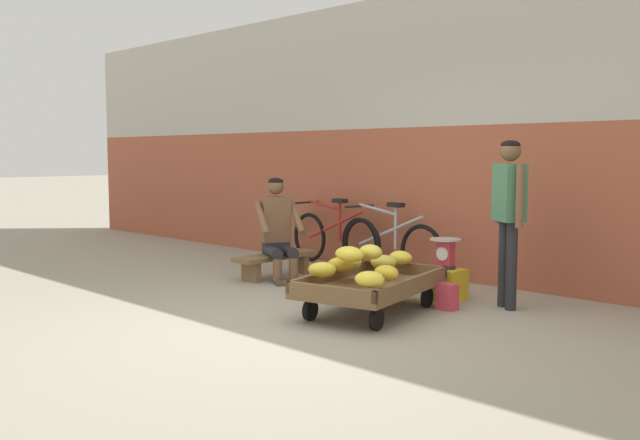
% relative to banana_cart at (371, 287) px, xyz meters
% --- Properties ---
extents(ground_plane, '(80.00, 80.00, 0.00)m').
position_rel_banana_cart_xyz_m(ground_plane, '(-0.12, -0.82, -0.24)').
color(ground_plane, gray).
extents(back_wall, '(16.00, 0.30, 3.26)m').
position_rel_banana_cart_xyz_m(back_wall, '(-0.12, 2.05, 1.39)').
color(back_wall, '#A35138').
rests_on(back_wall, ground).
extents(banana_cart, '(1.13, 1.59, 0.36)m').
position_rel_banana_cart_xyz_m(banana_cart, '(0.00, 0.00, 0.00)').
color(banana_cart, brown).
rests_on(banana_cart, ground).
extents(banana_pile, '(1.12, 1.31, 0.26)m').
position_rel_banana_cart_xyz_m(banana_pile, '(-0.06, -0.04, 0.22)').
color(banana_pile, gold).
rests_on(banana_pile, banana_cart).
extents(low_bench, '(0.35, 1.11, 0.27)m').
position_rel_banana_cart_xyz_m(low_bench, '(-1.97, 0.63, -0.04)').
color(low_bench, brown).
rests_on(low_bench, ground).
extents(vendor_seated, '(0.74, 0.64, 1.14)m').
position_rel_banana_cart_xyz_m(vendor_seated, '(-1.89, 0.59, 0.33)').
color(vendor_seated, brown).
rests_on(vendor_seated, ground).
extents(plastic_crate, '(0.36, 0.28, 0.30)m').
position_rel_banana_cart_xyz_m(plastic_crate, '(0.11, 0.98, -0.09)').
color(plastic_crate, gold).
rests_on(plastic_crate, ground).
extents(weighing_scale, '(0.30, 0.30, 0.29)m').
position_rel_banana_cart_xyz_m(weighing_scale, '(0.11, 0.97, 0.21)').
color(weighing_scale, '#28282D').
rests_on(weighing_scale, plastic_crate).
extents(bicycle_near_left, '(1.66, 0.48, 0.86)m').
position_rel_banana_cart_xyz_m(bicycle_near_left, '(-2.06, 1.70, 0.11)').
color(bicycle_near_left, black).
rests_on(bicycle_near_left, ground).
extents(bicycle_far_left, '(1.65, 0.48, 0.86)m').
position_rel_banana_cart_xyz_m(bicycle_far_left, '(-1.12, 1.63, 0.11)').
color(bicycle_far_left, black).
rests_on(bicycle_far_left, ground).
extents(customer_adult, '(0.41, 0.35, 1.53)m').
position_rel_banana_cart_xyz_m(customer_adult, '(0.74, 1.04, 0.71)').
color(customer_adult, '#232328').
rests_on(customer_adult, ground).
extents(shopping_bag, '(0.18, 0.12, 0.24)m').
position_rel_banana_cart_xyz_m(shopping_bag, '(0.39, 0.60, -0.12)').
color(shopping_bag, '#D13D4C').
rests_on(shopping_bag, ground).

